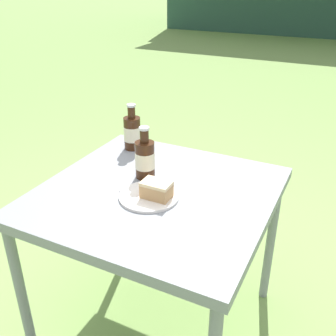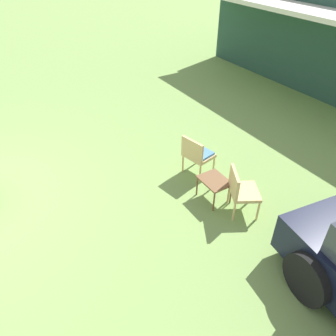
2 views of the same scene
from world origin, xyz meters
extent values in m
plane|color=#7A9E51|center=(0.00, 0.00, 0.00)|extent=(60.00, 60.00, 0.00)
cube|color=gray|center=(0.00, 0.00, 0.67)|extent=(0.85, 0.84, 0.04)
cylinder|color=gray|center=(-0.39, -0.38, 0.33)|extent=(0.04, 0.04, 0.65)
cylinder|color=gray|center=(-0.39, 0.38, 0.33)|extent=(0.04, 0.04, 0.65)
cylinder|color=gray|center=(0.39, 0.38, 0.33)|extent=(0.04, 0.04, 0.65)
cylinder|color=white|center=(0.00, -0.06, 0.70)|extent=(0.22, 0.22, 0.01)
cube|color=tan|center=(0.03, -0.06, 0.73)|extent=(0.10, 0.07, 0.05)
cube|color=#DBBC89|center=(0.03, -0.06, 0.76)|extent=(0.11, 0.07, 0.01)
cylinder|color=#381E0F|center=(-0.09, 0.08, 0.77)|extent=(0.08, 0.08, 0.15)
cylinder|color=#381E0F|center=(-0.09, 0.08, 0.87)|extent=(0.03, 0.03, 0.05)
cylinder|color=silver|center=(-0.09, 0.08, 0.90)|extent=(0.04, 0.04, 0.01)
cylinder|color=beige|center=(-0.09, 0.08, 0.77)|extent=(0.08, 0.08, 0.07)
cylinder|color=#381E0F|center=(-0.28, 0.30, 0.77)|extent=(0.08, 0.08, 0.15)
cylinder|color=#381E0F|center=(-0.28, 0.30, 0.87)|extent=(0.03, 0.03, 0.05)
cylinder|color=silver|center=(-0.28, 0.30, 0.90)|extent=(0.04, 0.04, 0.01)
cylinder|color=beige|center=(-0.28, 0.30, 0.77)|extent=(0.08, 0.08, 0.07)
cube|color=silver|center=(-0.04, -0.05, 0.70)|extent=(0.16, 0.06, 0.01)
cylinder|color=silver|center=(-0.04, 0.02, 0.70)|extent=(0.03, 0.03, 0.01)
camera|label=1|loc=(0.61, -1.13, 1.44)|focal=42.00mm
camera|label=2|loc=(5.48, 0.75, 3.98)|focal=35.00mm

